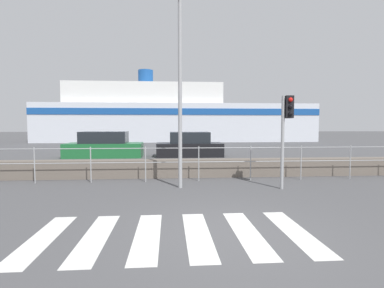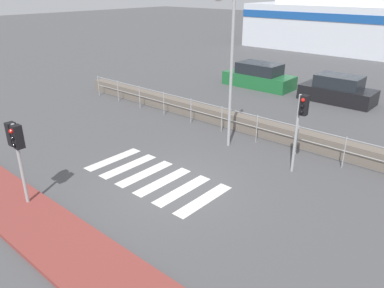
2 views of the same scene
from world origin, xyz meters
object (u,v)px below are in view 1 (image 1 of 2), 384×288
ferry_boat (171,117)px  streetlamp (180,66)px  traffic_light_far (286,121)px  parked_car_green (104,146)px  parked_car_black (190,146)px

ferry_boat → streetlamp: bearing=-89.8°
traffic_light_far → streetlamp: bearing=176.8°
ferry_boat → parked_car_green: ferry_boat is taller
traffic_light_far → parked_car_green: bearing=127.8°
traffic_light_far → ferry_boat: ferry_boat is taller
parked_car_green → ferry_boat: bearing=77.3°
ferry_boat → parked_car_black: (1.01, -18.65, -2.23)m
streetlamp → parked_car_black: streetlamp is taller
traffic_light_far → ferry_boat: 28.52m
traffic_light_far → ferry_boat: (-3.30, 28.32, 0.79)m
streetlamp → parked_car_black: size_ratio=1.47×
streetlamp → ferry_boat: ferry_boat is taller
ferry_boat → parked_car_green: (-4.19, -18.65, -2.22)m
ferry_boat → parked_car_green: bearing=-102.7°
traffic_light_far → parked_car_green: traffic_light_far is taller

